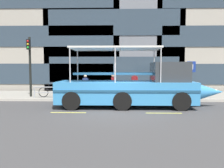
{
  "coord_description": "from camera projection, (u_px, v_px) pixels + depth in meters",
  "views": [
    {
      "loc": [
        0.12,
        -11.48,
        2.25
      ],
      "look_at": [
        -0.24,
        1.44,
        1.3
      ],
      "focal_mm": 34.9,
      "sensor_mm": 36.0,
      "label": 1
    }
  ],
  "objects": [
    {
      "name": "pedestrian_near_bow",
      "position": [
        177.0,
        82.0,
        16.31
      ],
      "size": [
        0.5,
        0.24,
        1.74
      ],
      "color": "#1E2338",
      "rests_on": "sidewalk"
    },
    {
      "name": "traffic_light_pole",
      "position": [
        30.0,
        61.0,
        15.65
      ],
      "size": [
        0.24,
        0.46,
        4.29
      ],
      "color": "black",
      "rests_on": "sidewalk"
    },
    {
      "name": "ground_plane",
      "position": [
        116.0,
        110.0,
        11.61
      ],
      "size": [
        120.0,
        120.0,
        0.0
      ],
      "primitive_type": "plane",
      "color": "#3D3D3F"
    },
    {
      "name": "pedestrian_mid_left",
      "position": [
        135.0,
        82.0,
        16.46
      ],
      "size": [
        0.48,
        0.29,
        1.74
      ],
      "color": "#1E2338",
      "rests_on": "sidewalk"
    },
    {
      "name": "lane_centreline",
      "position": [
        116.0,
        113.0,
        10.92
      ],
      "size": [
        25.8,
        0.12,
        0.01
      ],
      "color": "#DBD64C",
      "rests_on": "ground_plane"
    },
    {
      "name": "pedestrian_near_stern",
      "position": [
        85.0,
        83.0,
        15.95
      ],
      "size": [
        0.46,
        0.22,
        1.59
      ],
      "color": "#47423D",
      "rests_on": "sidewalk"
    },
    {
      "name": "sidewalk",
      "position": [
        117.0,
        95.0,
        17.19
      ],
      "size": [
        32.0,
        4.8,
        0.18
      ],
      "primitive_type": "cube",
      "color": "gray",
      "rests_on": "ground_plane"
    },
    {
      "name": "curb_guardrail",
      "position": [
        118.0,
        90.0,
        15.0
      ],
      "size": [
        11.77,
        0.09,
        0.77
      ],
      "color": "#9EA0A8",
      "rests_on": "sidewalk"
    },
    {
      "name": "parking_sign",
      "position": [
        191.0,
        73.0,
        15.34
      ],
      "size": [
        0.6,
        0.12,
        2.54
      ],
      "color": "#4C4F54",
      "rests_on": "sidewalk"
    },
    {
      "name": "leaned_bicycle",
      "position": [
        51.0,
        92.0,
        15.48
      ],
      "size": [
        1.74,
        0.46,
        0.96
      ],
      "color": "black",
      "rests_on": "sidewalk"
    },
    {
      "name": "curb_edge",
      "position": [
        116.0,
        100.0,
        14.71
      ],
      "size": [
        32.0,
        0.18,
        0.18
      ],
      "primitive_type": "cube",
      "color": "#B2ADA3",
      "rests_on": "ground_plane"
    },
    {
      "name": "pedestrian_mid_right",
      "position": [
        113.0,
        83.0,
        16.52
      ],
      "size": [
        0.22,
        0.46,
        1.6
      ],
      "color": "#47423D",
      "rests_on": "sidewalk"
    },
    {
      "name": "duck_tour_boat",
      "position": [
        135.0,
        88.0,
        12.62
      ],
      "size": [
        9.69,
        2.56,
        3.42
      ],
      "color": "#388CD1",
      "rests_on": "ground_plane"
    }
  ]
}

